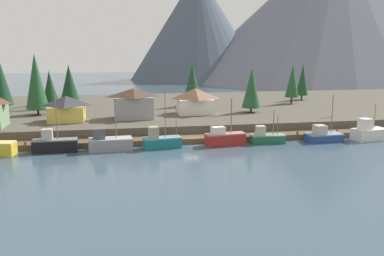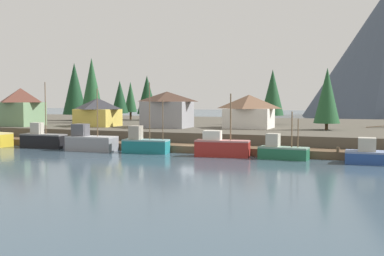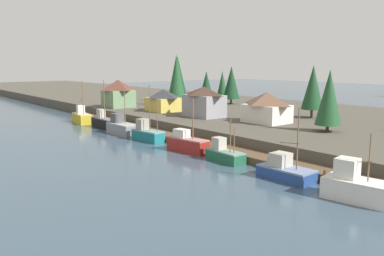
{
  "view_description": "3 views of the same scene",
  "coord_description": "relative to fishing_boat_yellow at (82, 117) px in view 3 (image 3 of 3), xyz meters",
  "views": [
    {
      "loc": [
        -12.35,
        -69.65,
        16.93
      ],
      "look_at": [
        0.58,
        3.06,
        2.34
      ],
      "focal_mm": 38.33,
      "sensor_mm": 36.0,
      "label": 1
    },
    {
      "loc": [
        24.83,
        -61.74,
        7.79
      ],
      "look_at": [
        -0.79,
        3.99,
        3.25
      ],
      "focal_mm": 45.44,
      "sensor_mm": 36.0,
      "label": 2
    },
    {
      "loc": [
        51.92,
        -38.13,
        13.28
      ],
      "look_at": [
        -0.25,
        3.93,
        2.38
      ],
      "focal_mm": 37.03,
      "sensor_mm": 36.0,
      "label": 3
    }
  ],
  "objects": [
    {
      "name": "fishing_boat_black",
      "position": [
        9.6,
        0.58,
        -0.03
      ],
      "size": [
        7.14,
        2.37,
        10.02
      ],
      "rotation": [
        0.0,
        0.0,
        0.02
      ],
      "color": "black",
      "rests_on": "ground_plane"
    },
    {
      "name": "fishing_boat_teal",
      "position": [
        27.11,
        0.15,
        -0.04
      ],
      "size": [
        6.54,
        3.15,
        9.78
      ],
      "rotation": [
        0.0,
        0.0,
        0.12
      ],
      "color": "#196B70",
      "rests_on": "ground_plane"
    },
    {
      "name": "house_grey",
      "position": [
        23.19,
        16.51,
        4.35
      ],
      "size": [
        8.24,
        5.86,
        6.19
      ],
      "color": "gray",
      "rests_on": "shoreline_bank"
    },
    {
      "name": "fishing_boat_yellow",
      "position": [
        0.0,
        0.0,
        0.0
      ],
      "size": [
        7.38,
        3.5,
        9.49
      ],
      "rotation": [
        0.0,
        0.0,
        -0.13
      ],
      "color": "gold",
      "rests_on": "ground_plane"
    },
    {
      "name": "shoreline_bank",
      "position": [
        32.75,
        33.88,
        -0.05
      ],
      "size": [
        400.0,
        56.0,
        2.5
      ],
      "primitive_type": "cube",
      "color": "#4C473D",
      "rests_on": "ground_plane"
    },
    {
      "name": "conifer_back_right",
      "position": [
        2.85,
        24.63,
        8.48
      ],
      "size": [
        4.72,
        4.72,
        13.15
      ],
      "color": "#4C3823",
      "rests_on": "shoreline_bank"
    },
    {
      "name": "conifer_back_left",
      "position": [
        8.05,
        39.11,
        6.95
      ],
      "size": [
        4.53,
        4.53,
        10.13
      ],
      "color": "#4C3823",
      "rests_on": "shoreline_bank"
    },
    {
      "name": "conifer_near_right",
      "position": [
        38.23,
        32.14,
        7.32
      ],
      "size": [
        4.3,
        4.3,
        10.52
      ],
      "color": "#4C3823",
      "rests_on": "shoreline_bank"
    },
    {
      "name": "fishing_boat_green",
      "position": [
        46.14,
        0.51,
        -0.27
      ],
      "size": [
        6.18,
        2.54,
        5.98
      ],
      "rotation": [
        0.0,
        0.0,
        -0.05
      ],
      "color": "#1E5B3D",
      "rests_on": "ground_plane"
    },
    {
      "name": "conifer_mid_left",
      "position": [
        49.53,
        20.01,
        6.69
      ],
      "size": [
        4.13,
        4.13,
        9.91
      ],
      "color": "#4C3823",
      "rests_on": "shoreline_bank"
    },
    {
      "name": "conifer_far_right",
      "position": [
        -6.39,
        31.93,
        8.31
      ],
      "size": [
        5.31,
        5.31,
        12.89
      ],
      "color": "#4C3823",
      "rests_on": "shoreline_bank"
    },
    {
      "name": "ground_plane",
      "position": [
        32.75,
        21.88,
        -1.8
      ],
      "size": [
        400.0,
        400.0,
        1.0
      ],
      "primitive_type": "cube",
      "color": "#384C5B"
    },
    {
      "name": "house_yellow",
      "position": [
        9.99,
        15.42,
        3.79
      ],
      "size": [
        7.16,
        6.17,
        5.07
      ],
      "color": "gold",
      "rests_on": "shoreline_bank"
    },
    {
      "name": "dock",
      "position": [
        32.75,
        3.87,
        -0.8
      ],
      "size": [
        80.0,
        4.0,
        1.6
      ],
      "color": "brown",
      "rests_on": "ground_plane"
    },
    {
      "name": "conifer_centre",
      "position": [
        3.09,
        40.47,
        6.45
      ],
      "size": [
        3.0,
        3.0,
        8.8
      ],
      "color": "#4C3823",
      "rests_on": "shoreline_bank"
    },
    {
      "name": "house_green",
      "position": [
        -3.78,
        11.4,
        4.72
      ],
      "size": [
        6.86,
        6.66,
        6.88
      ],
      "color": "#6B8E66",
      "rests_on": "shoreline_bank"
    },
    {
      "name": "house_white",
      "position": [
        36.74,
        20.14,
        4.08
      ],
      "size": [
        8.03,
        6.27,
        5.63
      ],
      "color": "silver",
      "rests_on": "shoreline_bank"
    },
    {
      "name": "fishing_boat_blue",
      "position": [
        56.85,
        0.07,
        -0.27
      ],
      "size": [
        6.58,
        3.3,
        8.53
      ],
      "rotation": [
        0.0,
        0.0,
        0.04
      ],
      "color": "navy",
      "rests_on": "ground_plane"
    },
    {
      "name": "conifer_mid_right",
      "position": [
        4.21,
        33.56,
        6.43
      ],
      "size": [
        3.68,
        3.68,
        8.8
      ],
      "color": "#4C3823",
      "rests_on": "shoreline_bank"
    },
    {
      "name": "fishing_boat_red",
      "position": [
        38.27,
        0.19,
        -0.01
      ],
      "size": [
        7.26,
        3.09,
        8.21
      ],
      "rotation": [
        0.0,
        0.0,
        0.13
      ],
      "color": "maroon",
      "rests_on": "ground_plane"
    },
    {
      "name": "fishing_boat_grey",
      "position": [
        18.42,
        0.02,
        0.0
      ],
      "size": [
        7.25,
        3.39,
        8.99
      ],
      "rotation": [
        0.0,
        0.0,
        0.05
      ],
      "color": "gray",
      "rests_on": "ground_plane"
    },
    {
      "name": "fishing_boat_white",
      "position": [
        65.73,
        -0.35,
        0.09
      ],
      "size": [
        6.77,
        4.05,
        6.82
      ],
      "rotation": [
        0.0,
        0.0,
        0.16
      ],
      "color": "silver",
      "rests_on": "ground_plane"
    }
  ]
}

